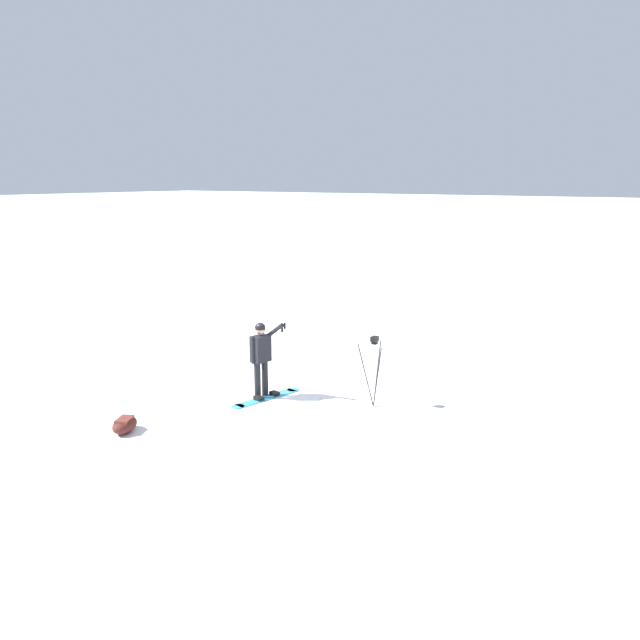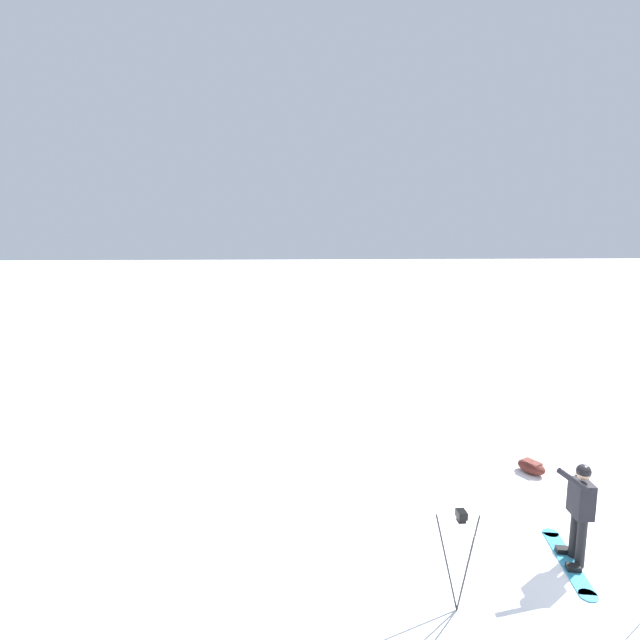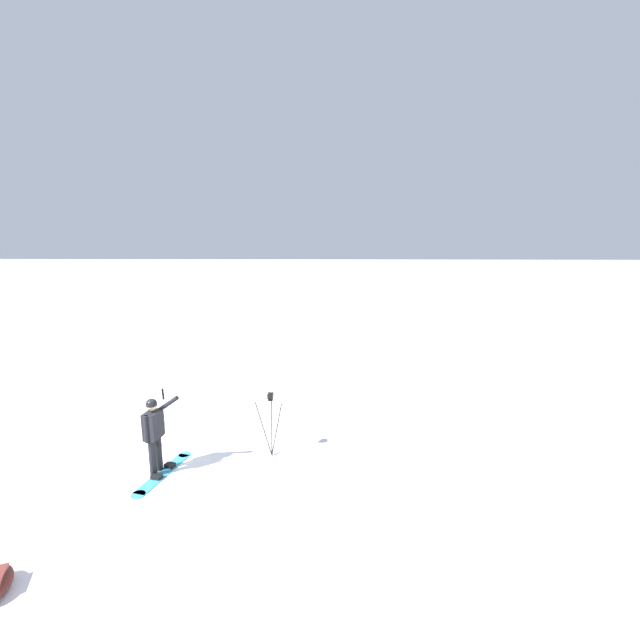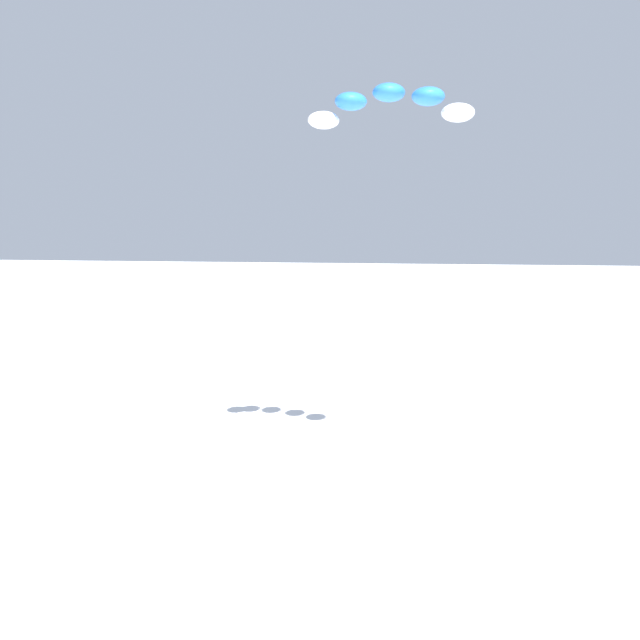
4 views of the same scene
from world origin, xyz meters
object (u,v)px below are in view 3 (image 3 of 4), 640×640
snowboarder (154,429)px  ski_poles (164,409)px  camera_tripod (271,412)px  snowboard (163,472)px

snowboarder → ski_poles: bearing=105.9°
camera_tripod → snowboarder: bearing=-160.1°
camera_tripod → ski_poles: size_ratio=1.14×
snowboard → ski_poles: size_ratio=1.36×
snowboarder → camera_tripod: bearing=19.9°
snowboard → camera_tripod: camera_tripod is taller
snowboard → ski_poles: (-0.50, 1.30, 0.83)m
snowboarder → camera_tripod: 2.41m
snowboarder → ski_poles: size_ratio=1.28×
snowboarder → ski_poles: (-0.37, 1.30, -0.14)m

